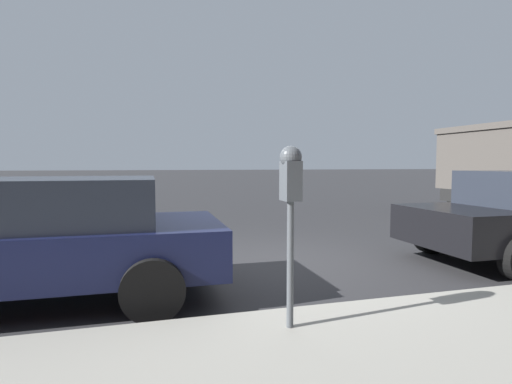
{
  "coord_description": "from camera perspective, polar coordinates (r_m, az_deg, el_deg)",
  "views": [
    {
      "loc": [
        -5.86,
        1.84,
        1.56
      ],
      "look_at": [
        -2.11,
        0.79,
        1.29
      ],
      "focal_mm": 28.0,
      "sensor_mm": 36.0,
      "label": 1
    }
  ],
  "objects": [
    {
      "name": "ground_plane",
      "position": [
        6.33,
        1.78,
        -10.3
      ],
      "size": [
        220.0,
        220.0,
        0.0
      ],
      "primitive_type": "plane",
      "color": "#2B2B2D"
    },
    {
      "name": "parking_meter",
      "position": [
        3.43,
        4.97,
        0.36
      ],
      "size": [
        0.21,
        0.19,
        1.58
      ],
      "color": "#4C5156",
      "rests_on": "sidewalk"
    },
    {
      "name": "car_navy",
      "position": [
        5.16,
        -28.99,
        -5.6
      ],
      "size": [
        2.12,
        4.28,
        1.41
      ],
      "rotation": [
        0.0,
        0.0,
        -0.01
      ],
      "color": "#14193D",
      "rests_on": "ground_plane"
    }
  ]
}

